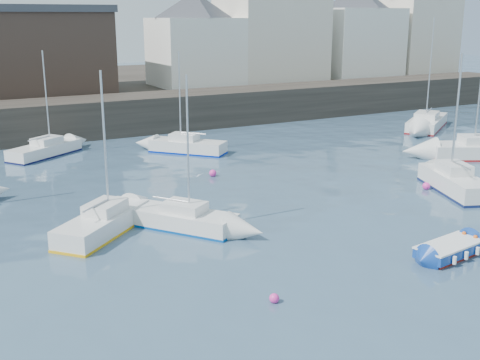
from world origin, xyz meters
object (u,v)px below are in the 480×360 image
buoy_near (274,302)px  buoy_far (213,176)px  sailboat_a (103,222)px  sailboat_f (187,146)px  sailboat_g (427,122)px  sailboat_h (45,149)px  buoy_mid (426,189)px  sailboat_b (180,218)px  sailboat_c (455,182)px  blue_dinghy (450,249)px

buoy_near → buoy_far: bearing=71.1°
sailboat_a → buoy_near: (3.20, -9.49, -0.51)m
sailboat_f → buoy_far: (-1.30, -6.81, -0.50)m
sailboat_f → sailboat_g: 22.28m
sailboat_h → buoy_mid: bearing=-47.6°
sailboat_b → sailboat_h: size_ratio=0.97×
sailboat_c → buoy_near: bearing=-157.3°
sailboat_a → sailboat_f: sailboat_a is taller
sailboat_b → buoy_mid: sailboat_b is taller
blue_dinghy → sailboat_b: (-8.26, 8.47, 0.13)m
buoy_far → sailboat_c: bearing=-42.4°
sailboat_f → buoy_near: (-6.82, -22.92, -0.50)m
sailboat_b → buoy_near: sailboat_b is taller
sailboat_c → buoy_mid: sailboat_c is taller
sailboat_a → sailboat_g: size_ratio=0.77×
blue_dinghy → buoy_far: size_ratio=7.47×
sailboat_f → buoy_mid: sailboat_f is taller
sailboat_c → buoy_mid: size_ratio=17.56×
sailboat_a → buoy_near: 10.03m
sailboat_a → sailboat_b: 3.47m
sailboat_c → buoy_near: size_ratio=21.86×
sailboat_b → buoy_far: bearing=54.7°
blue_dinghy → sailboat_g: size_ratio=0.35×
sailboat_a → sailboat_h: (0.82, 17.18, -0.04)m
sailboat_c → sailboat_a: bearing=171.5°
sailboat_a → sailboat_f: size_ratio=1.02×
sailboat_b → sailboat_c: 15.85m
sailboat_b → buoy_near: size_ratio=20.35×
blue_dinghy → buoy_far: blue_dinghy is taller
sailboat_b → sailboat_c: (15.74, -1.87, 0.12)m
sailboat_f → sailboat_h: size_ratio=0.98×
blue_dinghy → sailboat_h: sailboat_h is taller
sailboat_b → sailboat_h: 18.33m
sailboat_h → sailboat_c: bearing=-47.6°
buoy_mid → sailboat_a: bearing=174.6°
sailboat_h → buoy_near: size_ratio=20.87×
buoy_near → buoy_mid: size_ratio=0.80×
sailboat_c → sailboat_h: (-18.25, 20.03, -0.11)m
sailboat_f → buoy_mid: (8.06, -15.16, -0.50)m
sailboat_f → buoy_mid: size_ratio=16.51×
blue_dinghy → sailboat_h: size_ratio=0.46×
buoy_far → sailboat_f: bearing=79.2°
blue_dinghy → sailboat_f: (-1.58, 22.88, 0.17)m
sailboat_h → buoy_mid: size_ratio=16.76×
sailboat_a → sailboat_b: (3.33, -0.98, -0.05)m
sailboat_a → buoy_mid: sailboat_a is taller
sailboat_h → blue_dinghy: bearing=-68.0°
sailboat_b → buoy_mid: (14.75, -0.75, -0.46)m
buoy_mid → buoy_far: size_ratio=0.97×
sailboat_a → sailboat_h: size_ratio=1.00×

